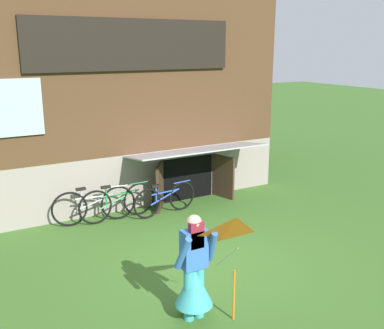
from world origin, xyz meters
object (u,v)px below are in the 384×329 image
bicycle_green (118,202)px  person (194,276)px  kite (236,245)px  bicycle_blue (165,199)px  bicycle_silver (94,205)px

bicycle_green → person: bearing=-97.9°
kite → bicycle_blue: kite is taller
bicycle_green → bicycle_silver: 0.50m
bicycle_green → bicycle_blue: bearing=-14.7°
bicycle_silver → bicycle_green: bearing=0.3°
person → bicycle_green: bearing=62.3°
bicycle_silver → kite: bearing=-77.5°
kite → bicycle_green: kite is taller
bicycle_blue → kite: bearing=-110.5°
person → bicycle_blue: (1.39, 3.76, -0.28)m
bicycle_silver → bicycle_blue: bearing=-3.4°
bicycle_blue → bicycle_green: bicycle_green is taller
kite → bicycle_silver: bearing=95.6°
kite → bicycle_silver: 4.63m
bicycle_silver → person: bearing=-81.2°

